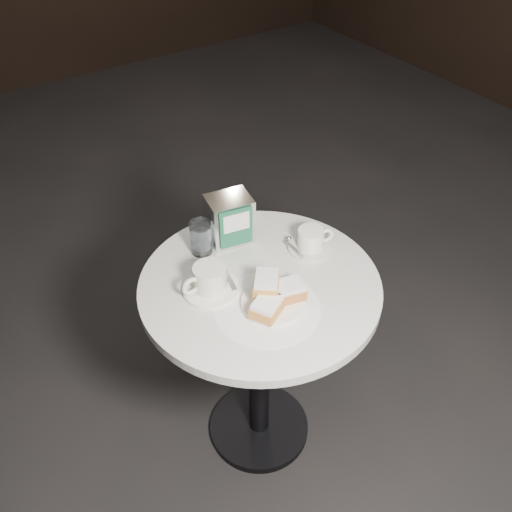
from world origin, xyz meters
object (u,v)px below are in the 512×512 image
Objects in this scene: coffee_cup_right at (311,241)px; cafe_table at (260,329)px; coffee_cup_left at (210,281)px; water_glass_right at (222,232)px; water_glass_left at (201,238)px; beignet_plate at (273,297)px; napkin_dispenser at (230,219)px.

cafe_table is at bearing -153.19° from coffee_cup_right.
water_glass_right is at bearing 47.90° from coffee_cup_left.
water_glass_left is (-0.28, 0.17, 0.02)m from coffee_cup_right.
napkin_dispenser reaches higher than beignet_plate.
napkin_dispenser reaches higher than water_glass_left.
water_glass_right reaches higher than cafe_table.
napkin_dispenser is at bearing 80.85° from cafe_table.
cafe_table is 0.35m from napkin_dispenser.
coffee_cup_left is 0.18m from water_glass_left.
beignet_plate is at bearing -101.95° from cafe_table.
beignet_plate is 1.32× the size of napkin_dispenser.
napkin_dispenser is (0.10, 0.00, 0.03)m from water_glass_left.
water_glass_right reaches higher than coffee_cup_right.
coffee_cup_left is at bearing -165.64° from coffee_cup_right.
coffee_cup_left reaches higher than cafe_table.
water_glass_left is at bearing 98.94° from beignet_plate.
beignet_plate is 1.18× the size of coffee_cup_left.
coffee_cup_left is at bearing -130.60° from water_glass_right.
cafe_table is 4.87× the size of napkin_dispenser.
coffee_cup_left is 1.61× the size of water_glass_left.
coffee_cup_left is 0.35m from coffee_cup_right.
cafe_table is at bearing -88.91° from napkin_dispenser.
beignet_plate is 1.20× the size of coffee_cup_right.
water_glass_left is at bearing -168.41° from napkin_dispenser.
beignet_plate is 0.27m from coffee_cup_right.
napkin_dispenser is (0.03, 0.22, 0.27)m from cafe_table.
water_glass_left is (-0.07, 0.21, 0.25)m from cafe_table.
water_glass_right is at bearing 157.88° from coffee_cup_right.
coffee_cup_left is 1.12× the size of napkin_dispenser.
napkin_dispenser is at bearing 1.36° from water_glass_left.
cafe_table is at bearing -22.33° from coffee_cup_left.
napkin_dispenser reaches higher than coffee_cup_left.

